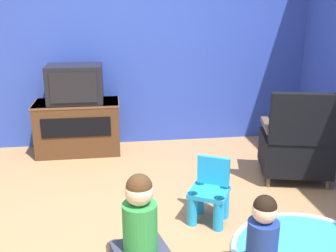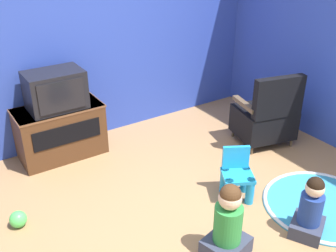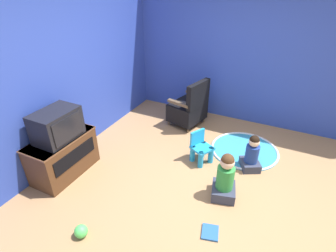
{
  "view_description": "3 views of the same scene",
  "coord_description": "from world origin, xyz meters",
  "px_view_note": "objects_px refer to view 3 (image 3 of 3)",
  "views": [
    {
      "loc": [
        -0.25,
        -2.64,
        1.7
      ],
      "look_at": [
        0.2,
        0.62,
        0.66
      ],
      "focal_mm": 42.0,
      "sensor_mm": 36.0,
      "label": 1
    },
    {
      "loc": [
        -1.85,
        -2.17,
        2.42
      ],
      "look_at": [
        0.0,
        0.65,
        0.7
      ],
      "focal_mm": 42.0,
      "sensor_mm": 36.0,
      "label": 2
    },
    {
      "loc": [
        -2.8,
        -0.89,
        2.6
      ],
      "look_at": [
        0.21,
        0.59,
        0.66
      ],
      "focal_mm": 28.0,
      "sensor_mm": 36.0,
      "label": 3
    }
  ],
  "objects_px": {
    "television": "(57,125)",
    "black_armchair": "(189,108)",
    "yellow_kid_chair": "(201,150)",
    "toy_ball": "(81,231)",
    "tv_cabinet": "(63,155)",
    "child_watching_left": "(252,155)",
    "book": "(210,232)",
    "child_watching_center": "(225,179)"
  },
  "relations": [
    {
      "from": "television",
      "to": "black_armchair",
      "type": "relative_size",
      "value": 0.66
    },
    {
      "from": "yellow_kid_chair",
      "to": "black_armchair",
      "type": "bearing_deg",
      "value": 60.23
    },
    {
      "from": "toy_ball",
      "to": "tv_cabinet",
      "type": "bearing_deg",
      "value": 52.0
    },
    {
      "from": "child_watching_left",
      "to": "book",
      "type": "distance_m",
      "value": 1.44
    },
    {
      "from": "tv_cabinet",
      "to": "yellow_kid_chair",
      "type": "height_order",
      "value": "tv_cabinet"
    },
    {
      "from": "black_armchair",
      "to": "child_watching_left",
      "type": "bearing_deg",
      "value": 71.37
    },
    {
      "from": "child_watching_left",
      "to": "child_watching_center",
      "type": "distance_m",
      "value": 0.78
    },
    {
      "from": "television",
      "to": "black_armchair",
      "type": "bearing_deg",
      "value": -26.08
    },
    {
      "from": "yellow_kid_chair",
      "to": "tv_cabinet",
      "type": "bearing_deg",
      "value": 152.83
    },
    {
      "from": "child_watching_left",
      "to": "yellow_kid_chair",
      "type": "bearing_deg",
      "value": 73.35
    },
    {
      "from": "television",
      "to": "black_armchair",
      "type": "distance_m",
      "value": 2.48
    },
    {
      "from": "child_watching_left",
      "to": "child_watching_center",
      "type": "height_order",
      "value": "child_watching_center"
    },
    {
      "from": "black_armchair",
      "to": "child_watching_center",
      "type": "bearing_deg",
      "value": 49.45
    },
    {
      "from": "yellow_kid_chair",
      "to": "book",
      "type": "distance_m",
      "value": 1.39
    },
    {
      "from": "black_armchair",
      "to": "yellow_kid_chair",
      "type": "distance_m",
      "value": 1.21
    },
    {
      "from": "black_armchair",
      "to": "toy_ball",
      "type": "distance_m",
      "value": 2.97
    },
    {
      "from": "tv_cabinet",
      "to": "book",
      "type": "bearing_deg",
      "value": -92.11
    },
    {
      "from": "child_watching_center",
      "to": "book",
      "type": "relative_size",
      "value": 2.66
    },
    {
      "from": "toy_ball",
      "to": "child_watching_left",
      "type": "bearing_deg",
      "value": -35.34
    },
    {
      "from": "black_armchair",
      "to": "book",
      "type": "distance_m",
      "value": 2.59
    },
    {
      "from": "yellow_kid_chair",
      "to": "child_watching_left",
      "type": "bearing_deg",
      "value": -49.67
    },
    {
      "from": "child_watching_center",
      "to": "book",
      "type": "distance_m",
      "value": 0.71
    },
    {
      "from": "yellow_kid_chair",
      "to": "television",
      "type": "bearing_deg",
      "value": 153.17
    },
    {
      "from": "television",
      "to": "child_watching_left",
      "type": "height_order",
      "value": "television"
    },
    {
      "from": "television",
      "to": "black_armchair",
      "type": "xyz_separation_m",
      "value": [
        2.19,
        -1.07,
        -0.47
      ]
    },
    {
      "from": "child_watching_center",
      "to": "toy_ball",
      "type": "bearing_deg",
      "value": 122.2
    },
    {
      "from": "child_watching_center",
      "to": "book",
      "type": "bearing_deg",
      "value": 168.9
    },
    {
      "from": "tv_cabinet",
      "to": "child_watching_center",
      "type": "xyz_separation_m",
      "value": [
        0.57,
        -2.26,
        -0.02
      ]
    },
    {
      "from": "television",
      "to": "yellow_kid_chair",
      "type": "xyz_separation_m",
      "value": [
        1.16,
        -1.7,
        -0.62
      ]
    },
    {
      "from": "tv_cabinet",
      "to": "book",
      "type": "distance_m",
      "value": 2.32
    },
    {
      "from": "child_watching_left",
      "to": "book",
      "type": "relative_size",
      "value": 2.29
    },
    {
      "from": "yellow_kid_chair",
      "to": "child_watching_center",
      "type": "height_order",
      "value": "child_watching_center"
    },
    {
      "from": "black_armchair",
      "to": "toy_ball",
      "type": "xyz_separation_m",
      "value": [
        -2.96,
        0.1,
        -0.28
      ]
    },
    {
      "from": "black_armchair",
      "to": "child_watching_center",
      "type": "height_order",
      "value": "black_armchair"
    },
    {
      "from": "tv_cabinet",
      "to": "child_watching_left",
      "type": "relative_size",
      "value": 1.65
    },
    {
      "from": "black_armchair",
      "to": "child_watching_left",
      "type": "relative_size",
      "value": 1.58
    },
    {
      "from": "black_armchair",
      "to": "television",
      "type": "bearing_deg",
      "value": -12.51
    },
    {
      "from": "black_armchair",
      "to": "toy_ball",
      "type": "bearing_deg",
      "value": 11.54
    },
    {
      "from": "black_armchair",
      "to": "tv_cabinet",
      "type": "bearing_deg",
      "value": -12.97
    },
    {
      "from": "yellow_kid_chair",
      "to": "child_watching_center",
      "type": "distance_m",
      "value": 0.81
    },
    {
      "from": "child_watching_left",
      "to": "child_watching_center",
      "type": "bearing_deg",
      "value": 136.31
    },
    {
      "from": "book",
      "to": "toy_ball",
      "type": "bearing_deg",
      "value": 103.23
    }
  ]
}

